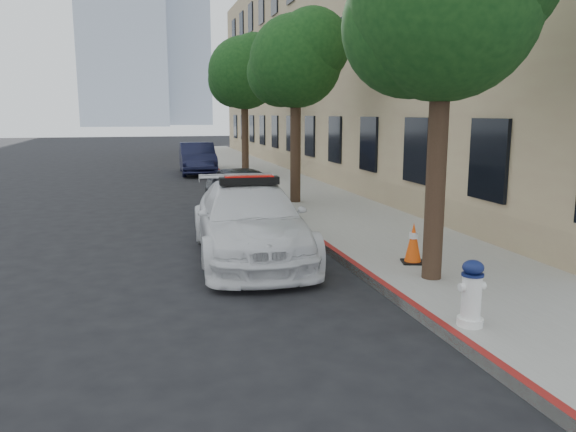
{
  "coord_description": "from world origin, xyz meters",
  "views": [
    {
      "loc": [
        -1.44,
        -9.64,
        2.69
      ],
      "look_at": [
        0.91,
        -0.71,
        1.0
      ],
      "focal_mm": 35.0,
      "sensor_mm": 36.0,
      "label": 1
    }
  ],
  "objects_px": {
    "parked_car_far": "(197,158)",
    "traffic_cone": "(413,243)",
    "parked_car_mid": "(244,191)",
    "police_car": "(250,221)",
    "fire_hydrant": "(472,294)"
  },
  "relations": [
    {
      "from": "parked_car_far",
      "to": "traffic_cone",
      "type": "height_order",
      "value": "parked_car_far"
    },
    {
      "from": "parked_car_mid",
      "to": "traffic_cone",
      "type": "distance_m",
      "value": 6.38
    },
    {
      "from": "parked_car_mid",
      "to": "traffic_cone",
      "type": "height_order",
      "value": "parked_car_mid"
    },
    {
      "from": "parked_car_far",
      "to": "traffic_cone",
      "type": "distance_m",
      "value": 17.17
    },
    {
      "from": "traffic_cone",
      "to": "parked_car_far",
      "type": "bearing_deg",
      "value": 96.61
    },
    {
      "from": "police_car",
      "to": "fire_hydrant",
      "type": "xyz_separation_m",
      "value": [
        1.85,
        -4.49,
        -0.16
      ]
    },
    {
      "from": "police_car",
      "to": "traffic_cone",
      "type": "height_order",
      "value": "police_car"
    },
    {
      "from": "police_car",
      "to": "parked_car_far",
      "type": "distance_m",
      "value": 15.4
    },
    {
      "from": "police_car",
      "to": "fire_hydrant",
      "type": "bearing_deg",
      "value": -64.34
    },
    {
      "from": "traffic_cone",
      "to": "fire_hydrant",
      "type": "bearing_deg",
      "value": -103.59
    },
    {
      "from": "police_car",
      "to": "fire_hydrant",
      "type": "height_order",
      "value": "police_car"
    },
    {
      "from": "police_car",
      "to": "parked_car_far",
      "type": "height_order",
      "value": "police_car"
    },
    {
      "from": "fire_hydrant",
      "to": "parked_car_far",
      "type": "bearing_deg",
      "value": 93.77
    },
    {
      "from": "police_car",
      "to": "traffic_cone",
      "type": "xyz_separation_m",
      "value": [
        2.54,
        -1.66,
        -0.21
      ]
    },
    {
      "from": "parked_car_mid",
      "to": "parked_car_far",
      "type": "relative_size",
      "value": 0.9
    }
  ]
}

